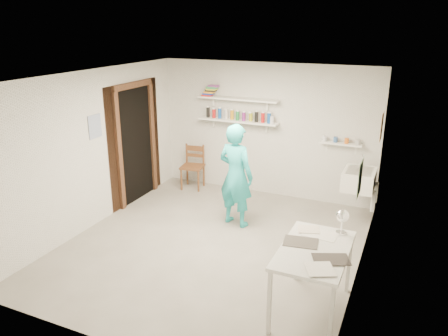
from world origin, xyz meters
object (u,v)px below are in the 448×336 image
at_px(man, 236,175).
at_px(work_table, 312,280).
at_px(wall_clock, 239,154).
at_px(wooden_chair, 192,167).
at_px(desk_lamp, 343,216).
at_px(belfast_sink, 359,179).

distance_m(man, work_table, 2.39).
distance_m(wall_clock, wooden_chair, 1.72).
height_order(man, desk_lamp, man).
height_order(belfast_sink, wall_clock, wall_clock).
distance_m(wall_clock, work_table, 2.63).
bearing_deg(desk_lamp, belfast_sink, 92.20).
bearing_deg(man, wooden_chair, -27.08).
bearing_deg(wooden_chair, work_table, -51.71).
distance_m(work_table, desk_lamp, 0.79).
distance_m(belfast_sink, wooden_chair, 3.10).
height_order(belfast_sink, man, man).
xyz_separation_m(man, desk_lamp, (1.81, -1.24, 0.18)).
xyz_separation_m(belfast_sink, man, (-1.72, -0.91, 0.11)).
xyz_separation_m(wall_clock, work_table, (1.66, -1.92, -0.70)).
relative_size(belfast_sink, man, 0.37).
bearing_deg(work_table, belfast_sink, 87.59).
relative_size(man, desk_lamp, 11.16).
bearing_deg(work_table, man, 133.44).
distance_m(belfast_sink, work_table, 2.63).
height_order(wall_clock, desk_lamp, wall_clock).
height_order(belfast_sink, work_table, belfast_sink).
bearing_deg(desk_lamp, work_table, -112.42).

